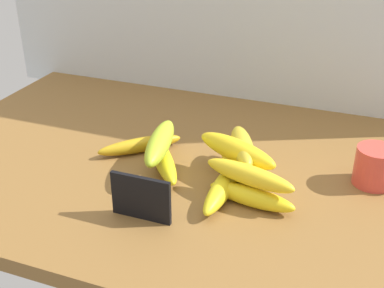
{
  "coord_description": "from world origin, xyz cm",
  "views": [
    {
      "loc": [
        37.75,
        -84.97,
        55.67
      ],
      "look_at": [
        5.58,
        -0.37,
        8.0
      ],
      "focal_mm": 47.12,
      "sensor_mm": 36.0,
      "label": 1
    }
  ],
  "objects_px": {
    "banana_1": "(240,169)",
    "coffee_mug": "(376,167)",
    "banana_7": "(249,175)",
    "banana_8": "(242,147)",
    "chalkboard_sign": "(141,199)",
    "banana_4": "(224,186)",
    "banana_2": "(160,158)",
    "banana_3": "(140,145)",
    "banana_0": "(251,197)",
    "banana_5": "(237,150)",
    "banana_6": "(159,142)"
  },
  "relations": [
    {
      "from": "banana_1",
      "to": "coffee_mug",
      "type": "bearing_deg",
      "value": 16.26
    },
    {
      "from": "banana_7",
      "to": "banana_8",
      "type": "height_order",
      "value": "banana_8"
    },
    {
      "from": "chalkboard_sign",
      "to": "banana_4",
      "type": "xyz_separation_m",
      "value": [
        0.11,
        0.12,
        -0.02
      ]
    },
    {
      "from": "banana_4",
      "to": "banana_7",
      "type": "distance_m",
      "value": 0.06
    },
    {
      "from": "banana_1",
      "to": "banana_8",
      "type": "bearing_deg",
      "value": 96.45
    },
    {
      "from": "banana_1",
      "to": "banana_4",
      "type": "height_order",
      "value": "banana_1"
    },
    {
      "from": "banana_2",
      "to": "banana_4",
      "type": "xyz_separation_m",
      "value": [
        0.16,
        -0.06,
        -0.0
      ]
    },
    {
      "from": "banana_3",
      "to": "banana_8",
      "type": "relative_size",
      "value": 1.16
    },
    {
      "from": "chalkboard_sign",
      "to": "banana_4",
      "type": "height_order",
      "value": "chalkboard_sign"
    },
    {
      "from": "banana_0",
      "to": "banana_1",
      "type": "relative_size",
      "value": 0.85
    },
    {
      "from": "banana_7",
      "to": "banana_8",
      "type": "bearing_deg",
      "value": 114.06
    },
    {
      "from": "banana_5",
      "to": "banana_8",
      "type": "distance_m",
      "value": 0.02
    },
    {
      "from": "coffee_mug",
      "to": "banana_8",
      "type": "distance_m",
      "value": 0.26
    },
    {
      "from": "banana_0",
      "to": "banana_8",
      "type": "height_order",
      "value": "banana_8"
    },
    {
      "from": "coffee_mug",
      "to": "banana_1",
      "type": "xyz_separation_m",
      "value": [
        -0.25,
        -0.07,
        -0.02
      ]
    },
    {
      "from": "banana_6",
      "to": "banana_7",
      "type": "height_order",
      "value": "banana_6"
    },
    {
      "from": "banana_4",
      "to": "coffee_mug",
      "type": "bearing_deg",
      "value": 28.56
    },
    {
      "from": "coffee_mug",
      "to": "banana_6",
      "type": "bearing_deg",
      "value": -167.21
    },
    {
      "from": "coffee_mug",
      "to": "banana_1",
      "type": "relative_size",
      "value": 0.47
    },
    {
      "from": "banana_2",
      "to": "banana_7",
      "type": "bearing_deg",
      "value": -16.29
    },
    {
      "from": "banana_4",
      "to": "banana_5",
      "type": "bearing_deg",
      "value": 85.97
    },
    {
      "from": "banana_1",
      "to": "banana_8",
      "type": "distance_m",
      "value": 0.04
    },
    {
      "from": "banana_1",
      "to": "banana_4",
      "type": "bearing_deg",
      "value": -99.41
    },
    {
      "from": "banana_5",
      "to": "banana_0",
      "type": "bearing_deg",
      "value": -56.31
    },
    {
      "from": "banana_0",
      "to": "banana_5",
      "type": "distance_m",
      "value": 0.1
    },
    {
      "from": "banana_5",
      "to": "banana_3",
      "type": "bearing_deg",
      "value": 171.63
    },
    {
      "from": "banana_1",
      "to": "banana_2",
      "type": "bearing_deg",
      "value": -176.08
    },
    {
      "from": "chalkboard_sign",
      "to": "banana_1",
      "type": "relative_size",
      "value": 0.56
    },
    {
      "from": "banana_4",
      "to": "banana_3",
      "type": "bearing_deg",
      "value": 156.04
    },
    {
      "from": "banana_4",
      "to": "banana_5",
      "type": "height_order",
      "value": "banana_5"
    },
    {
      "from": "chalkboard_sign",
      "to": "banana_6",
      "type": "height_order",
      "value": "chalkboard_sign"
    },
    {
      "from": "banana_2",
      "to": "banana_0",
      "type": "bearing_deg",
      "value": -18.63
    },
    {
      "from": "chalkboard_sign",
      "to": "banana_5",
      "type": "height_order",
      "value": "banana_5"
    },
    {
      "from": "banana_3",
      "to": "banana_6",
      "type": "xyz_separation_m",
      "value": [
        0.07,
        -0.05,
        0.04
      ]
    },
    {
      "from": "banana_3",
      "to": "banana_4",
      "type": "xyz_separation_m",
      "value": [
        0.22,
        -0.1,
        0.0
      ]
    },
    {
      "from": "banana_0",
      "to": "banana_6",
      "type": "relative_size",
      "value": 0.87
    },
    {
      "from": "banana_0",
      "to": "banana_2",
      "type": "xyz_separation_m",
      "value": [
        -0.21,
        0.07,
        0.0
      ]
    },
    {
      "from": "chalkboard_sign",
      "to": "coffee_mug",
      "type": "bearing_deg",
      "value": 35.04
    },
    {
      "from": "banana_7",
      "to": "banana_4",
      "type": "bearing_deg",
      "value": 178.28
    },
    {
      "from": "banana_3",
      "to": "banana_1",
      "type": "bearing_deg",
      "value": -7.06
    },
    {
      "from": "banana_0",
      "to": "banana_2",
      "type": "relative_size",
      "value": 0.79
    },
    {
      "from": "banana_0",
      "to": "coffee_mug",
      "type": "bearing_deg",
      "value": 37.32
    },
    {
      "from": "banana_1",
      "to": "banana_7",
      "type": "distance_m",
      "value": 0.09
    },
    {
      "from": "coffee_mug",
      "to": "banana_6",
      "type": "distance_m",
      "value": 0.42
    },
    {
      "from": "banana_3",
      "to": "banana_5",
      "type": "distance_m",
      "value": 0.23
    },
    {
      "from": "banana_3",
      "to": "banana_5",
      "type": "height_order",
      "value": "banana_5"
    },
    {
      "from": "banana_1",
      "to": "banana_3",
      "type": "bearing_deg",
      "value": 172.94
    },
    {
      "from": "chalkboard_sign",
      "to": "banana_5",
      "type": "bearing_deg",
      "value": 57.78
    },
    {
      "from": "banana_1",
      "to": "banana_2",
      "type": "height_order",
      "value": "banana_1"
    },
    {
      "from": "banana_5",
      "to": "banana_4",
      "type": "bearing_deg",
      "value": -94.03
    }
  ]
}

